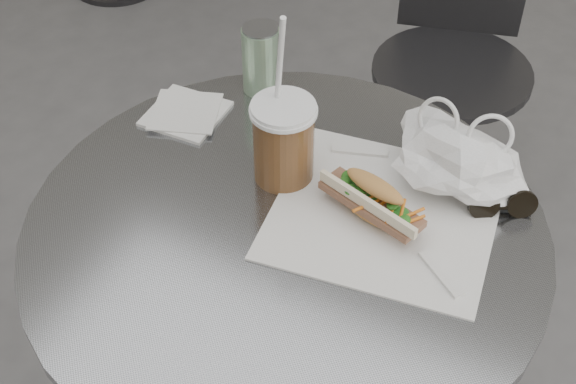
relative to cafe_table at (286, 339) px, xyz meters
The scene contains 9 objects.
cafe_table is the anchor object (origin of this frame).
chair_far 0.92m from the cafe_table, 92.34° to the left, with size 0.39×0.42×0.72m.
sandwich_paper 0.31m from the cafe_table, 37.84° to the left, with size 0.32×0.30×0.00m, color white.
banh_mi 0.33m from the cafe_table, 36.70° to the left, with size 0.21×0.13×0.07m.
iced_coffee 0.36m from the cafe_table, 120.13° to the left, with size 0.10×0.10×0.29m.
sunglasses 0.43m from the cafe_table, 32.86° to the left, with size 0.09×0.07×0.05m.
plastic_bag 0.42m from the cafe_table, 47.60° to the left, with size 0.19×0.15×0.10m, color white, non-canonical shape.
napkin_stack 0.41m from the cafe_table, 151.69° to the left, with size 0.14×0.14×0.01m.
drink_can 0.47m from the cafe_table, 125.81° to the left, with size 0.06×0.06×0.12m.
Camera 1 is at (0.38, -0.50, 1.58)m, focal length 50.00 mm.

